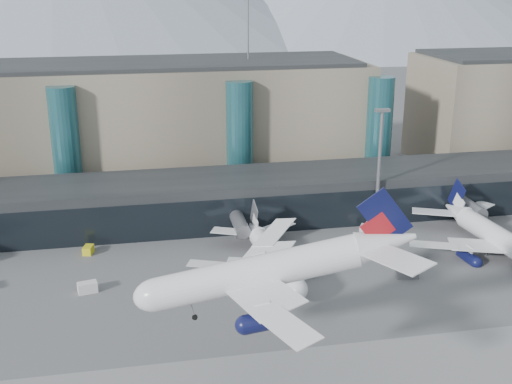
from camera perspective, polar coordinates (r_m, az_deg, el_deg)
ground at (r=90.92m, az=3.40°, el=-15.54°), size 900.00×900.00×0.00m
concourse at (r=139.67m, az=-2.35°, el=-0.62°), size 170.00×27.00×10.00m
terminal_main at (r=166.66m, az=-12.67°, el=5.87°), size 130.00×30.00×31.00m
teal_towers at (r=151.38m, az=-8.96°, el=4.27°), size 116.40×19.40×46.00m
lightmast_mid at (r=135.43m, az=10.90°, el=2.63°), size 3.00×1.20×25.60m
hero_jet at (r=78.36m, az=2.50°, el=-6.09°), size 36.77×36.44×11.89m
jet_parked_mid at (r=117.36m, az=1.30°, el=-4.99°), size 32.58×32.09×10.52m
jet_parked_right at (r=133.17m, az=20.23°, el=-3.01°), size 36.85×36.29×11.90m
veh_a at (r=113.59m, az=-14.75°, el=-8.20°), size 3.54×2.45×1.82m
veh_b at (r=128.65m, az=-14.68°, el=-5.00°), size 2.22×2.98×1.54m
veh_c at (r=118.08m, az=13.28°, el=-6.91°), size 4.18×2.69×2.16m
veh_d at (r=136.88m, az=9.54°, el=-3.20°), size 2.32×2.72×1.37m
veh_g at (r=124.42m, az=12.65°, el=-5.66°), size 3.00×2.92×1.54m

